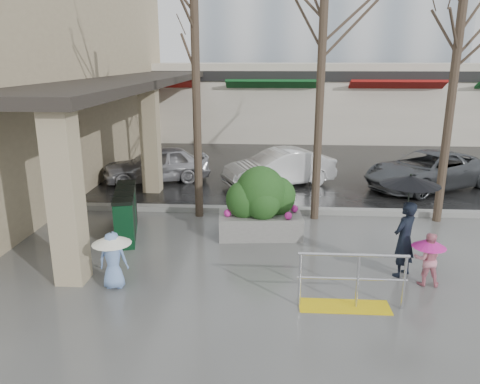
# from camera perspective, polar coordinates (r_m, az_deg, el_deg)

# --- Properties ---
(ground) EXTENTS (120.00, 120.00, 0.00)m
(ground) POSITION_cam_1_polar(r_m,az_deg,el_deg) (9.70, 3.79, -10.03)
(ground) COLOR #51514F
(ground) RESTS_ON ground
(street_asphalt) EXTENTS (120.00, 36.00, 0.01)m
(street_asphalt) POSITION_cam_1_polar(r_m,az_deg,el_deg) (31.01, 3.77, 8.08)
(street_asphalt) COLOR black
(street_asphalt) RESTS_ON ground
(curb) EXTENTS (120.00, 0.30, 0.15)m
(curb) POSITION_cam_1_polar(r_m,az_deg,el_deg) (13.38, 3.78, -2.22)
(curb) COLOR gray
(curb) RESTS_ON ground
(near_building) EXTENTS (6.00, 18.00, 8.00)m
(near_building) POSITION_cam_1_polar(r_m,az_deg,el_deg) (18.95, -25.24, 13.77)
(near_building) COLOR tan
(near_building) RESTS_ON ground
(canopy_slab) EXTENTS (2.80, 18.00, 0.25)m
(canopy_slab) POSITION_cam_1_polar(r_m,az_deg,el_deg) (17.38, -12.49, 13.57)
(canopy_slab) COLOR #2D2823
(canopy_slab) RESTS_ON pillar_front
(pillar_front) EXTENTS (0.55, 0.55, 3.50)m
(pillar_front) POSITION_cam_1_polar(r_m,az_deg,el_deg) (9.40, -20.51, -0.46)
(pillar_front) COLOR tan
(pillar_front) RESTS_ON ground
(pillar_back) EXTENTS (0.55, 0.55, 3.50)m
(pillar_back) POSITION_cam_1_polar(r_m,az_deg,el_deg) (15.41, -10.85, 6.37)
(pillar_back) COLOR tan
(pillar_back) RESTS_ON ground
(storefront_row) EXTENTS (34.00, 6.74, 4.00)m
(storefront_row) POSITION_cam_1_polar(r_m,az_deg,el_deg) (26.86, 8.21, 11.05)
(storefront_row) COLOR beige
(storefront_row) RESTS_ON ground
(handrail) EXTENTS (1.90, 0.50, 1.03)m
(handrail) POSITION_cam_1_polar(r_m,az_deg,el_deg) (8.58, 13.14, -11.30)
(handrail) COLOR yellow
(handrail) RESTS_ON ground
(tree_west) EXTENTS (3.20, 3.20, 6.80)m
(tree_west) POSITION_cam_1_polar(r_m,az_deg,el_deg) (12.49, -5.56, 19.75)
(tree_west) COLOR #382B21
(tree_west) RESTS_ON ground
(tree_midwest) EXTENTS (3.20, 3.20, 7.00)m
(tree_midwest) POSITION_cam_1_polar(r_m,az_deg,el_deg) (12.42, 10.16, 20.30)
(tree_midwest) COLOR #382B21
(tree_midwest) RESTS_ON ground
(tree_mideast) EXTENTS (3.20, 3.20, 6.50)m
(tree_mideast) POSITION_cam_1_polar(r_m,az_deg,el_deg) (13.16, 25.19, 17.22)
(tree_mideast) COLOR #382B21
(tree_mideast) RESTS_ON ground
(woman) EXTENTS (1.15, 1.15, 2.13)m
(woman) POSITION_cam_1_polar(r_m,az_deg,el_deg) (9.74, 19.66, -2.68)
(woman) COLOR black
(woman) RESTS_ON ground
(child_pink) EXTENTS (0.64, 0.64, 1.07)m
(child_pink) POSITION_cam_1_polar(r_m,az_deg,el_deg) (9.74, 21.94, -7.13)
(child_pink) COLOR pink
(child_pink) RESTS_ON ground
(child_blue) EXTENTS (0.74, 0.74, 1.12)m
(child_blue) POSITION_cam_1_polar(r_m,az_deg,el_deg) (9.23, -15.26, -7.27)
(child_blue) COLOR #7699D2
(child_blue) RESTS_ON ground
(planter) EXTENTS (2.10, 1.23, 1.77)m
(planter) POSITION_cam_1_polar(r_m,az_deg,el_deg) (11.43, 2.56, -1.36)
(planter) COLOR gray
(planter) RESTS_ON ground
(news_boxes) EXTENTS (0.94, 2.12, 1.16)m
(news_boxes) POSITION_cam_1_polar(r_m,az_deg,el_deg) (11.89, -13.73, -2.47)
(news_boxes) COLOR #0C381C
(news_boxes) RESTS_ON ground
(car_a) EXTENTS (3.98, 2.62, 1.26)m
(car_a) POSITION_cam_1_polar(r_m,az_deg,el_deg) (16.88, -10.13, 3.36)
(car_a) COLOR #A4A3A8
(car_a) RESTS_ON ground
(car_b) EXTENTS (4.03, 2.85, 1.26)m
(car_b) POSITION_cam_1_polar(r_m,az_deg,el_deg) (16.13, 4.81, 2.96)
(car_b) COLOR silver
(car_b) RESTS_ON ground
(car_c) EXTENTS (4.96, 4.14, 1.26)m
(car_c) POSITION_cam_1_polar(r_m,az_deg,el_deg) (16.99, 21.91, 2.52)
(car_c) COLOR #525559
(car_c) RESTS_ON ground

